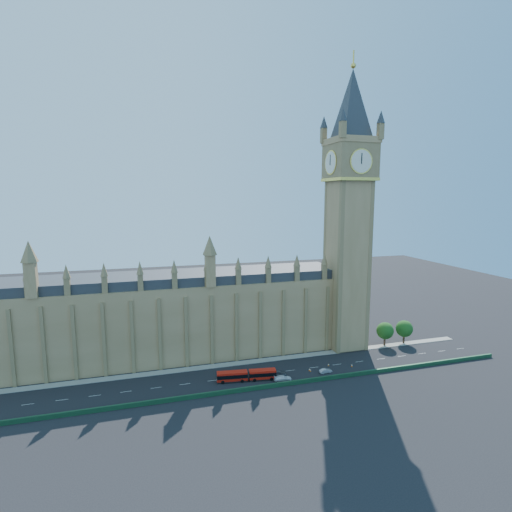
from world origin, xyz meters
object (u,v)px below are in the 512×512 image
object	(u,v)px
red_bus	(246,375)
car_white	(283,378)
car_grey	(278,374)
car_silver	(326,371)

from	to	relation	value
red_bus	car_white	bearing A→B (deg)	-9.14
car_grey	car_silver	world-z (taller)	car_grey
car_silver	car_white	world-z (taller)	car_white
red_bus	car_grey	bearing A→B (deg)	8.09
car_grey	red_bus	bearing A→B (deg)	98.35
red_bus	car_grey	world-z (taller)	red_bus
car_grey	car_silver	bearing A→B (deg)	-89.39
car_silver	car_white	size ratio (longest dim) A/B	0.76
car_grey	car_white	world-z (taller)	car_grey
car_silver	car_white	xyz separation A→B (m)	(-14.26, -1.24, 0.11)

